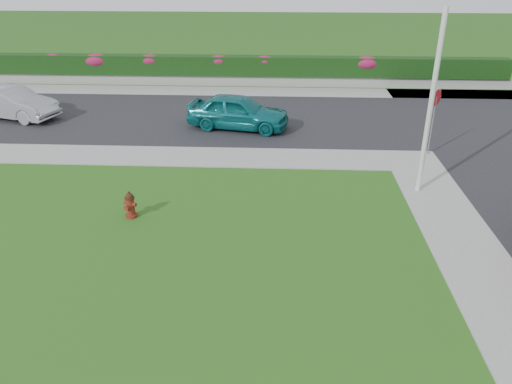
# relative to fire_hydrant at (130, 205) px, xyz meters

# --- Properties ---
(ground) EXTENTS (120.00, 120.00, 0.00)m
(ground) POSITION_rel_fire_hydrant_xyz_m (2.54, -4.12, -0.40)
(ground) COLOR black
(ground) RESTS_ON ground
(street_far) EXTENTS (26.00, 8.00, 0.04)m
(street_far) POSITION_rel_fire_hydrant_xyz_m (-2.46, 9.88, -0.38)
(street_far) COLOR black
(street_far) RESTS_ON ground
(sidewalk_far) EXTENTS (24.00, 2.00, 0.04)m
(sidewalk_far) POSITION_rel_fire_hydrant_xyz_m (-3.46, 4.88, -0.38)
(sidewalk_far) COLOR gray
(sidewalk_far) RESTS_ON ground
(curb_corner) EXTENTS (2.00, 2.00, 0.04)m
(curb_corner) POSITION_rel_fire_hydrant_xyz_m (9.54, 4.88, -0.38)
(curb_corner) COLOR gray
(curb_corner) RESTS_ON ground
(sidewalk_beyond) EXTENTS (34.00, 2.00, 0.04)m
(sidewalk_beyond) POSITION_rel_fire_hydrant_xyz_m (1.54, 14.88, -0.38)
(sidewalk_beyond) COLOR gray
(sidewalk_beyond) RESTS_ON ground
(retaining_wall) EXTENTS (34.00, 0.40, 0.60)m
(retaining_wall) POSITION_rel_fire_hydrant_xyz_m (1.54, 16.38, -0.10)
(retaining_wall) COLOR gray
(retaining_wall) RESTS_ON ground
(hedge) EXTENTS (32.00, 0.90, 1.10)m
(hedge) POSITION_rel_fire_hydrant_xyz_m (1.54, 16.48, 0.75)
(hedge) COLOR black
(hedge) RESTS_ON retaining_wall
(fire_hydrant) EXTENTS (0.44, 0.42, 0.84)m
(fire_hydrant) POSITION_rel_fire_hydrant_xyz_m (0.00, 0.00, 0.00)
(fire_hydrant) COLOR #57140D
(fire_hydrant) RESTS_ON ground
(sedan_teal) EXTENTS (4.76, 2.66, 1.53)m
(sedan_teal) POSITION_rel_fire_hydrant_xyz_m (2.58, 8.39, 0.41)
(sedan_teal) COLOR #0D6869
(sedan_teal) RESTS_ON street_far
(sedan_silver) EXTENTS (4.73, 2.83, 1.47)m
(sedan_silver) POSITION_rel_fire_hydrant_xyz_m (-8.22, 9.36, 0.38)
(sedan_silver) COLOR #AAADB2
(sedan_silver) RESTS_ON street_far
(utility_pole) EXTENTS (0.16, 0.16, 5.84)m
(utility_pole) POSITION_rel_fire_hydrant_xyz_m (9.07, 2.22, 2.52)
(utility_pole) COLOR silver
(utility_pole) RESTS_ON ground
(stop_sign) EXTENTS (0.50, 0.54, 2.64)m
(stop_sign) POSITION_rel_fire_hydrant_xyz_m (10.27, 5.58, 1.57)
(stop_sign) COLOR slate
(stop_sign) RESTS_ON ground
(flower_clump_a) EXTENTS (1.04, 0.67, 0.52)m
(flower_clump_a) POSITION_rel_fire_hydrant_xyz_m (-9.08, 16.38, 1.09)
(flower_clump_a) COLOR #A41C45
(flower_clump_a) RESTS_ON hedge
(flower_clump_b) EXTENTS (1.52, 0.98, 0.76)m
(flower_clump_b) POSITION_rel_fire_hydrant_xyz_m (-6.49, 16.38, 1.00)
(flower_clump_b) COLOR #A41C45
(flower_clump_b) RESTS_ON hedge
(flower_clump_c) EXTENTS (1.29, 0.83, 0.64)m
(flower_clump_c) POSITION_rel_fire_hydrant_xyz_m (-3.27, 16.38, 1.05)
(flower_clump_c) COLOR #A41C45
(flower_clump_c) RESTS_ON hedge
(flower_clump_d) EXTENTS (1.22, 0.78, 0.61)m
(flower_clump_d) POSITION_rel_fire_hydrant_xyz_m (0.80, 16.38, 1.06)
(flower_clump_d) COLOR #A41C45
(flower_clump_d) RESTS_ON hedge
(flower_clump_e) EXTENTS (1.14, 0.74, 0.57)m
(flower_clump_e) POSITION_rel_fire_hydrant_xyz_m (3.49, 16.38, 1.07)
(flower_clump_e) COLOR #A41C45
(flower_clump_e) RESTS_ON hedge
(flower_clump_f) EXTENTS (1.52, 0.98, 0.76)m
(flower_clump_f) POSITION_rel_fire_hydrant_xyz_m (9.37, 16.38, 1.00)
(flower_clump_f) COLOR #A41C45
(flower_clump_f) RESTS_ON hedge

